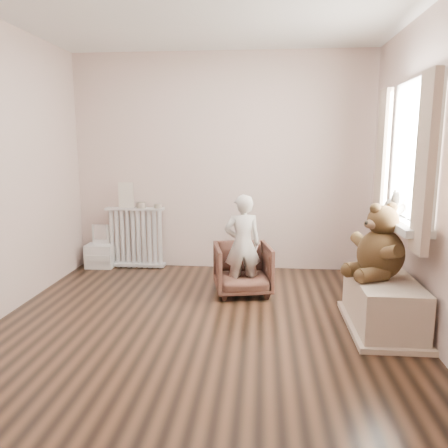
# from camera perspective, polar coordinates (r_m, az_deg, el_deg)

# --- Properties ---
(floor) EXTENTS (3.60, 3.60, 0.01)m
(floor) POSITION_cam_1_polar(r_m,az_deg,el_deg) (3.86, -2.89, -12.96)
(floor) COLOR black
(floor) RESTS_ON ground
(ceiling) EXTENTS (3.60, 3.60, 0.01)m
(ceiling) POSITION_cam_1_polar(r_m,az_deg,el_deg) (3.70, -3.30, 27.19)
(ceiling) COLOR white
(ceiling) RESTS_ON ground
(back_wall) EXTENTS (3.60, 0.02, 2.60)m
(back_wall) POSITION_cam_1_polar(r_m,az_deg,el_deg) (5.34, -0.32, 7.95)
(back_wall) COLOR beige
(back_wall) RESTS_ON ground
(front_wall) EXTENTS (3.60, 0.02, 2.60)m
(front_wall) POSITION_cam_1_polar(r_m,az_deg,el_deg) (1.80, -11.24, 2.78)
(front_wall) COLOR beige
(front_wall) RESTS_ON ground
(right_wall) EXTENTS (0.02, 3.60, 2.60)m
(right_wall) POSITION_cam_1_polar(r_m,az_deg,el_deg) (3.75, 25.48, 5.88)
(right_wall) COLOR beige
(right_wall) RESTS_ON ground
(window) EXTENTS (0.03, 0.90, 1.10)m
(window) POSITION_cam_1_polar(r_m,az_deg,el_deg) (4.01, 23.63, 8.40)
(window) COLOR white
(window) RESTS_ON right_wall
(window_sill) EXTENTS (0.22, 1.10, 0.06)m
(window_sill) POSITION_cam_1_polar(r_m,az_deg,el_deg) (4.04, 21.82, 0.24)
(window_sill) COLOR silver
(window_sill) RESTS_ON right_wall
(curtain_left) EXTENTS (0.06, 0.26, 1.30)m
(curtain_left) POSITION_cam_1_polar(r_m,az_deg,el_deg) (3.44, 24.78, 7.11)
(curtain_left) COLOR #C2AC92
(curtain_left) RESTS_ON right_wall
(curtain_right) EXTENTS (0.06, 0.26, 1.30)m
(curtain_right) POSITION_cam_1_polar(r_m,az_deg,el_deg) (4.53, 19.97, 8.02)
(curtain_right) COLOR #C2AC92
(curtain_right) RESTS_ON right_wall
(radiator) EXTENTS (0.72, 0.14, 0.76)m
(radiator) POSITION_cam_1_polar(r_m,az_deg,el_deg) (5.54, -11.44, -1.67)
(radiator) COLOR silver
(radiator) RESTS_ON floor
(paper_doll) EXTENTS (0.19, 0.02, 0.31)m
(paper_doll) POSITION_cam_1_polar(r_m,az_deg,el_deg) (5.48, -12.67, 3.71)
(paper_doll) COLOR beige
(paper_doll) RESTS_ON radiator
(tin_a) EXTENTS (0.11, 0.11, 0.07)m
(tin_a) POSITION_cam_1_polar(r_m,az_deg,el_deg) (5.45, -10.76, 2.44)
(tin_a) COLOR #A59E8C
(tin_a) RESTS_ON radiator
(tin_b) EXTENTS (0.09, 0.09, 0.05)m
(tin_b) POSITION_cam_1_polar(r_m,az_deg,el_deg) (5.39, -8.64, 2.35)
(tin_b) COLOR #A59E8C
(tin_b) RESTS_ON radiator
(toy_vanity) EXTENTS (0.34, 0.24, 0.53)m
(toy_vanity) POSITION_cam_1_polar(r_m,az_deg,el_deg) (5.68, -15.89, -2.75)
(toy_vanity) COLOR silver
(toy_vanity) RESTS_ON floor
(armchair) EXTENTS (0.66, 0.67, 0.52)m
(armchair) POSITION_cam_1_polar(r_m,az_deg,el_deg) (4.53, 2.44, -5.87)
(armchair) COLOR #4F2D23
(armchair) RESTS_ON floor
(child) EXTENTS (0.41, 0.31, 1.02)m
(child) POSITION_cam_1_polar(r_m,az_deg,el_deg) (4.41, 2.44, -2.69)
(child) COLOR silver
(child) RESTS_ON armchair
(toy_bench) EXTENTS (0.49, 0.92, 0.43)m
(toy_bench) POSITION_cam_1_polar(r_m,az_deg,el_deg) (3.94, 20.02, -9.96)
(toy_bench) COLOR beige
(toy_bench) RESTS_ON floor
(teddy_bear) EXTENTS (0.62, 0.56, 0.62)m
(teddy_bear) POSITION_cam_1_polar(r_m,az_deg,el_deg) (3.84, 19.82, -3.16)
(teddy_bear) COLOR #322110
(teddy_bear) RESTS_ON toy_bench
(plush_cat) EXTENTS (0.21, 0.30, 0.24)m
(plush_cat) POSITION_cam_1_polar(r_m,az_deg,el_deg) (4.12, 21.39, 2.29)
(plush_cat) COLOR slate
(plush_cat) RESTS_ON window_sill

